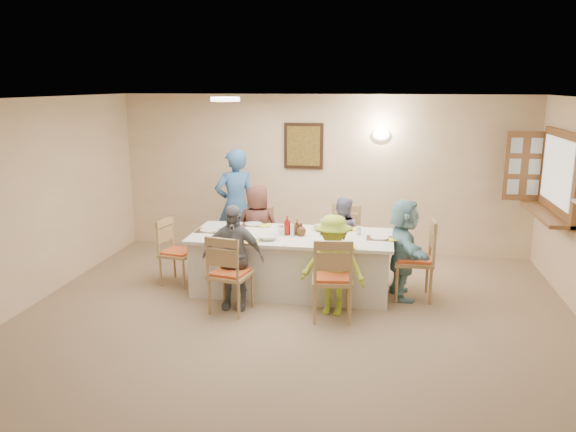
% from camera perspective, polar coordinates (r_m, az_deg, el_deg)
% --- Properties ---
extents(ground, '(7.00, 7.00, 0.00)m').
position_cam_1_polar(ground, '(6.00, -0.36, -12.97)').
color(ground, '#897555').
extents(room_walls, '(7.00, 7.00, 7.00)m').
position_cam_1_polar(room_walls, '(5.50, -0.38, 1.32)').
color(room_walls, '#E0BA8A').
rests_on(room_walls, ground).
extents(wall_picture, '(0.62, 0.05, 0.72)m').
position_cam_1_polar(wall_picture, '(8.90, 1.59, 7.13)').
color(wall_picture, black).
rests_on(wall_picture, room_walls).
extents(wall_sconce, '(0.26, 0.09, 0.18)m').
position_cam_1_polar(wall_sconce, '(8.78, 9.44, 8.18)').
color(wall_sconce, white).
rests_on(wall_sconce, room_walls).
extents(ceiling_light, '(0.36, 0.36, 0.05)m').
position_cam_1_polar(ceiling_light, '(7.07, -6.40, 11.71)').
color(ceiling_light, white).
rests_on(ceiling_light, room_walls).
extents(serving_hatch, '(0.06, 1.50, 1.15)m').
position_cam_1_polar(serving_hatch, '(8.11, 25.84, 3.77)').
color(serving_hatch, brown).
rests_on(serving_hatch, room_walls).
extents(hatch_sill, '(0.30, 1.50, 0.05)m').
position_cam_1_polar(hatch_sill, '(8.17, 24.66, 0.19)').
color(hatch_sill, brown).
rests_on(hatch_sill, room_walls).
extents(shutter_door, '(0.55, 0.04, 1.00)m').
position_cam_1_polar(shutter_door, '(8.78, 22.87, 4.68)').
color(shutter_door, brown).
rests_on(shutter_door, room_walls).
extents(dining_table, '(2.59, 1.09, 0.76)m').
position_cam_1_polar(dining_table, '(7.34, 0.37, -4.76)').
color(dining_table, silver).
rests_on(dining_table, ground).
extents(chair_back_left, '(0.47, 0.47, 0.89)m').
position_cam_1_polar(chair_back_left, '(8.19, -2.88, -2.38)').
color(chair_back_left, tan).
rests_on(chair_back_left, ground).
extents(chair_back_right, '(0.54, 0.54, 0.97)m').
position_cam_1_polar(chair_back_right, '(8.01, 5.53, -2.49)').
color(chair_back_right, tan).
rests_on(chair_back_right, ground).
extents(chair_front_left, '(0.54, 0.54, 0.97)m').
position_cam_1_polar(chair_front_left, '(6.69, -5.85, -5.73)').
color(chair_front_left, tan).
rests_on(chair_front_left, ground).
extents(chair_front_right, '(0.53, 0.53, 1.00)m').
position_cam_1_polar(chair_front_right, '(6.48, 4.49, -6.19)').
color(chair_front_right, tan).
rests_on(chair_front_right, ground).
extents(chair_left_end, '(0.50, 0.50, 0.90)m').
position_cam_1_polar(chair_left_end, '(7.71, -11.09, -3.58)').
color(chair_left_end, tan).
rests_on(chair_left_end, ground).
extents(chair_right_end, '(0.51, 0.51, 1.03)m').
position_cam_1_polar(chair_right_end, '(7.23, 12.62, -4.25)').
color(chair_right_end, tan).
rests_on(chair_right_end, ground).
extents(diner_back_left, '(0.66, 0.46, 1.27)m').
position_cam_1_polar(diner_back_left, '(8.02, -3.08, -1.31)').
color(diner_back_left, '#542F27').
rests_on(diner_back_left, ground).
extents(diner_back_right, '(0.73, 0.65, 1.14)m').
position_cam_1_polar(diner_back_right, '(7.87, 5.48, -2.13)').
color(diner_back_right, '#8484AC').
rests_on(diner_back_right, ground).
extents(diner_front_left, '(0.77, 0.36, 1.28)m').
position_cam_1_polar(diner_front_left, '(6.75, -5.61, -4.15)').
color(diner_front_left, slate).
rests_on(diner_front_left, ground).
extents(diner_front_right, '(0.94, 0.73, 1.20)m').
position_cam_1_polar(diner_front_right, '(6.57, 4.60, -5.02)').
color(diner_front_right, '#B7D639').
rests_on(diner_front_right, ground).
extents(diner_right_end, '(1.32, 0.82, 1.28)m').
position_cam_1_polar(diner_right_end, '(7.19, 11.63, -3.29)').
color(diner_right_end, '#8CC8D3').
rests_on(diner_right_end, ground).
extents(caregiver, '(1.00, 0.97, 1.72)m').
position_cam_1_polar(caregiver, '(8.52, -5.37, 1.08)').
color(caregiver, '#35609E').
rests_on(caregiver, ground).
extents(placemat_fl, '(0.36, 0.27, 0.01)m').
position_cam_1_polar(placemat_fl, '(6.96, -5.07, -2.55)').
color(placemat_fl, '#472B19').
rests_on(placemat_fl, dining_table).
extents(plate_fl, '(0.23, 0.23, 0.01)m').
position_cam_1_polar(plate_fl, '(6.96, -5.08, -2.47)').
color(plate_fl, white).
rests_on(plate_fl, dining_table).
extents(napkin_fl, '(0.15, 0.15, 0.01)m').
position_cam_1_polar(napkin_fl, '(6.87, -3.72, -2.67)').
color(napkin_fl, '#FFF235').
rests_on(napkin_fl, dining_table).
extents(placemat_fr, '(0.35, 0.26, 0.01)m').
position_cam_1_polar(placemat_fr, '(6.76, 4.83, -3.01)').
color(placemat_fr, '#472B19').
rests_on(placemat_fr, dining_table).
extents(plate_fr, '(0.23, 0.23, 0.01)m').
position_cam_1_polar(plate_fr, '(6.76, 4.83, -2.93)').
color(plate_fr, white).
rests_on(plate_fr, dining_table).
extents(napkin_fr, '(0.14, 0.14, 0.01)m').
position_cam_1_polar(napkin_fr, '(6.70, 6.33, -3.14)').
color(napkin_fr, '#FFF235').
rests_on(napkin_fr, dining_table).
extents(placemat_bl, '(0.33, 0.25, 0.01)m').
position_cam_1_polar(placemat_bl, '(7.75, -3.51, -0.88)').
color(placemat_bl, '#472B19').
rests_on(placemat_bl, dining_table).
extents(plate_bl, '(0.25, 0.25, 0.02)m').
position_cam_1_polar(plate_bl, '(7.74, -3.51, -0.80)').
color(plate_bl, white).
rests_on(plate_bl, dining_table).
extents(napkin_bl, '(0.15, 0.15, 0.01)m').
position_cam_1_polar(napkin_bl, '(7.66, -2.29, -0.97)').
color(napkin_bl, '#FFF235').
rests_on(napkin_bl, dining_table).
extents(placemat_br, '(0.34, 0.25, 0.01)m').
position_cam_1_polar(placemat_br, '(7.57, 5.37, -1.24)').
color(placemat_br, '#472B19').
rests_on(placemat_br, dining_table).
extents(plate_br, '(0.25, 0.25, 0.02)m').
position_cam_1_polar(plate_br, '(7.57, 5.37, -1.17)').
color(plate_br, white).
rests_on(plate_br, dining_table).
extents(napkin_br, '(0.14, 0.14, 0.01)m').
position_cam_1_polar(napkin_br, '(7.51, 6.71, -1.34)').
color(napkin_br, '#FFF235').
rests_on(napkin_br, dining_table).
extents(placemat_le, '(0.35, 0.26, 0.01)m').
position_cam_1_polar(placemat_le, '(7.48, -7.97, -1.49)').
color(placemat_le, '#472B19').
rests_on(placemat_le, dining_table).
extents(plate_le, '(0.25, 0.25, 0.02)m').
position_cam_1_polar(plate_le, '(7.48, -7.98, -1.42)').
color(plate_le, white).
rests_on(plate_le, dining_table).
extents(napkin_le, '(0.14, 0.14, 0.01)m').
position_cam_1_polar(napkin_le, '(7.39, -6.76, -1.60)').
color(napkin_le, '#FFF235').
rests_on(napkin_le, dining_table).
extents(placemat_re, '(0.32, 0.24, 0.01)m').
position_cam_1_polar(placemat_re, '(7.15, 9.27, -2.24)').
color(placemat_re, '#472B19').
rests_on(placemat_re, dining_table).
extents(plate_re, '(0.23, 0.23, 0.01)m').
position_cam_1_polar(plate_re, '(7.15, 9.28, -2.17)').
color(plate_re, white).
rests_on(plate_re, dining_table).
extents(napkin_re, '(0.13, 0.13, 0.01)m').
position_cam_1_polar(napkin_re, '(7.10, 10.72, -2.35)').
color(napkin_re, '#FFF235').
rests_on(napkin_re, dining_table).
extents(teacup_a, '(0.14, 0.14, 0.08)m').
position_cam_1_polar(teacup_a, '(7.07, -6.18, -2.01)').
color(teacup_a, white).
rests_on(teacup_a, dining_table).
extents(teacup_b, '(0.14, 0.14, 0.09)m').
position_cam_1_polar(teacup_b, '(7.67, 3.68, -0.69)').
color(teacup_b, white).
rests_on(teacup_b, dining_table).
extents(bowl_a, '(0.36, 0.36, 0.06)m').
position_cam_1_polar(bowl_a, '(7.00, -2.10, -2.18)').
color(bowl_a, white).
rests_on(bowl_a, dining_table).
extents(bowl_b, '(0.34, 0.34, 0.06)m').
position_cam_1_polar(bowl_b, '(7.46, 3.32, -1.19)').
color(bowl_b, white).
rests_on(bowl_b, dining_table).
extents(condiment_ketchup, '(0.10, 0.11, 0.25)m').
position_cam_1_polar(condiment_ketchup, '(7.20, -0.08, -0.96)').
color(condiment_ketchup, '#A1140D').
rests_on(condiment_ketchup, dining_table).
extents(condiment_brown, '(0.15, 0.15, 0.20)m').
position_cam_1_polar(condiment_brown, '(7.23, 0.92, -1.12)').
color(condiment_brown, '#4D2E14').
rests_on(condiment_brown, dining_table).
extents(condiment_malt, '(0.20, 0.20, 0.16)m').
position_cam_1_polar(condiment_malt, '(7.17, 1.34, -1.37)').
color(condiment_malt, '#4D2E14').
rests_on(condiment_malt, dining_table).
extents(drinking_glass, '(0.07, 0.07, 0.11)m').
position_cam_1_polar(drinking_glass, '(7.29, -0.73, -1.32)').
color(drinking_glass, silver).
rests_on(drinking_glass, dining_table).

